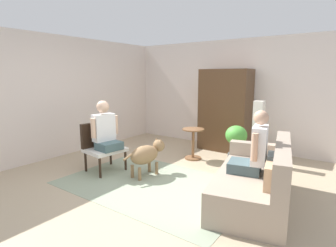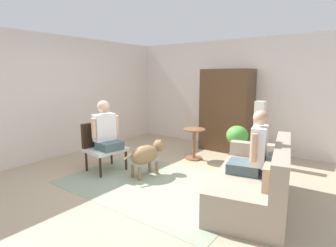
# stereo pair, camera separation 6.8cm
# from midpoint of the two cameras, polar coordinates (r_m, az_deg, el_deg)

# --- Properties ---
(ground_plane) EXTENTS (6.80, 6.80, 0.00)m
(ground_plane) POSITION_cam_midpoint_polar(r_m,az_deg,el_deg) (4.51, -2.57, -12.37)
(ground_plane) COLOR tan
(back_wall) EXTENTS (5.89, 0.12, 2.56)m
(back_wall) POSITION_cam_midpoint_polar(r_m,az_deg,el_deg) (6.70, 12.92, 6.06)
(back_wall) COLOR silver
(back_wall) RESTS_ON ground
(left_wall) EXTENTS (0.12, 6.27, 2.56)m
(left_wall) POSITION_cam_midpoint_polar(r_m,az_deg,el_deg) (6.40, -20.41, 5.50)
(left_wall) COLOR silver
(left_wall) RESTS_ON ground
(area_rug) EXTENTS (2.93, 1.97, 0.01)m
(area_rug) POSITION_cam_midpoint_polar(r_m,az_deg,el_deg) (4.44, -3.35, -12.69)
(area_rug) COLOR gray
(area_rug) RESTS_ON ground
(couch) EXTENTS (1.25, 1.95, 0.86)m
(couch) POSITION_cam_midpoint_polar(r_m,az_deg,el_deg) (3.92, 17.82, -11.63)
(couch) COLOR gray
(couch) RESTS_ON ground
(armchair) EXTENTS (0.65, 0.71, 0.88)m
(armchair) POSITION_cam_midpoint_polar(r_m,az_deg,el_deg) (5.11, -14.33, -4.00)
(armchair) COLOR black
(armchair) RESTS_ON ground
(person_on_couch) EXTENTS (0.55, 0.53, 0.85)m
(person_on_couch) POSITION_cam_midpoint_polar(r_m,az_deg,el_deg) (3.76, 17.37, -5.28)
(person_on_couch) COLOR #405358
(person_on_armchair) EXTENTS (0.46, 0.55, 0.87)m
(person_on_armchair) POSITION_cam_midpoint_polar(r_m,az_deg,el_deg) (4.93, -13.58, -1.21)
(person_on_armchair) COLOR #445F64
(round_end_table) EXTENTS (0.46, 0.46, 0.64)m
(round_end_table) POSITION_cam_midpoint_polar(r_m,az_deg,el_deg) (5.64, 5.00, -3.91)
(round_end_table) COLOR brown
(round_end_table) RESTS_ON ground
(dog) EXTENTS (0.39, 0.91, 0.62)m
(dog) POSITION_cam_midpoint_polar(r_m,az_deg,el_deg) (4.70, -4.96, -6.45)
(dog) COLOR olive
(dog) RESTS_ON ground
(potted_plant) EXTENTS (0.42, 0.42, 0.77)m
(potted_plant) POSITION_cam_midpoint_polar(r_m,az_deg,el_deg) (5.42, 13.89, -3.52)
(potted_plant) COLOR #4C5156
(potted_plant) RESTS_ON ground
(column_lamp) EXTENTS (0.20, 0.20, 1.25)m
(column_lamp) POSITION_cam_midpoint_polar(r_m,az_deg,el_deg) (5.54, 18.15, -1.94)
(column_lamp) COLOR #4C4742
(column_lamp) RESTS_ON ground
(armoire_cabinet) EXTENTS (1.13, 0.56, 1.87)m
(armoire_cabinet) POSITION_cam_midpoint_polar(r_m,az_deg,el_deg) (6.34, 11.70, 2.75)
(armoire_cabinet) COLOR #4C331E
(armoire_cabinet) RESTS_ON ground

